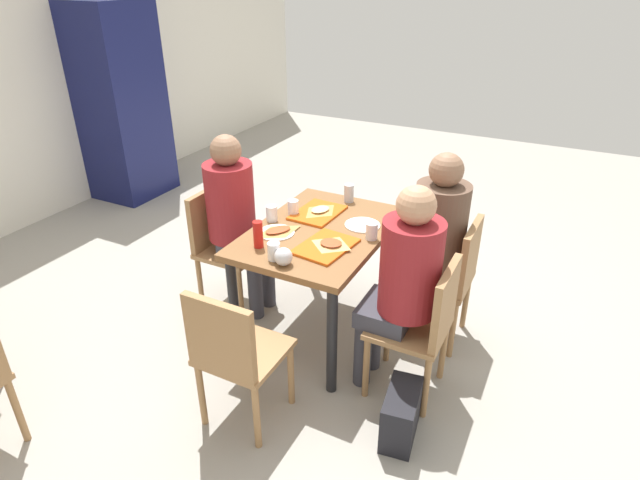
# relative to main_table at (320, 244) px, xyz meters

# --- Properties ---
(ground_plane) EXTENTS (10.00, 10.00, 0.02)m
(ground_plane) POSITION_rel_main_table_xyz_m (0.00, 0.00, -0.65)
(ground_plane) COLOR #9E998E
(main_table) EXTENTS (1.11, 0.77, 0.74)m
(main_table) POSITION_rel_main_table_xyz_m (0.00, 0.00, 0.00)
(main_table) COLOR brown
(main_table) RESTS_ON ground_plane
(chair_near_left) EXTENTS (0.40, 0.40, 0.83)m
(chair_near_left) POSITION_rel_main_table_xyz_m (-0.28, -0.77, -0.15)
(chair_near_left) COLOR #9E7247
(chair_near_left) RESTS_ON ground_plane
(chair_near_right) EXTENTS (0.40, 0.40, 0.83)m
(chair_near_right) POSITION_rel_main_table_xyz_m (0.28, -0.77, -0.15)
(chair_near_right) COLOR #9E7247
(chair_near_right) RESTS_ON ground_plane
(chair_far_side) EXTENTS (0.40, 0.40, 0.83)m
(chair_far_side) POSITION_rel_main_table_xyz_m (0.00, 0.77, -0.15)
(chair_far_side) COLOR #9E7247
(chair_far_side) RESTS_ON ground_plane
(chair_left_end) EXTENTS (0.40, 0.40, 0.83)m
(chair_left_end) POSITION_rel_main_table_xyz_m (-0.94, 0.00, -0.15)
(chair_left_end) COLOR #9E7247
(chair_left_end) RESTS_ON ground_plane
(person_in_red) EXTENTS (0.32, 0.42, 1.24)m
(person_in_red) POSITION_rel_main_table_xyz_m (-0.28, -0.63, 0.10)
(person_in_red) COLOR #383842
(person_in_red) RESTS_ON ground_plane
(person_in_brown_jacket) EXTENTS (0.32, 0.42, 1.24)m
(person_in_brown_jacket) POSITION_rel_main_table_xyz_m (0.28, -0.63, 0.10)
(person_in_brown_jacket) COLOR #383842
(person_in_brown_jacket) RESTS_ON ground_plane
(person_far_side) EXTENTS (0.32, 0.42, 1.24)m
(person_far_side) POSITION_rel_main_table_xyz_m (-0.00, 0.63, 0.10)
(person_far_side) COLOR #383842
(person_far_side) RESTS_ON ground_plane
(tray_red_near) EXTENTS (0.39, 0.30, 0.02)m
(tray_red_near) POSITION_rel_main_table_xyz_m (-0.19, -0.13, 0.11)
(tray_red_near) COLOR #D85914
(tray_red_near) RESTS_ON main_table
(tray_red_far) EXTENTS (0.37, 0.28, 0.02)m
(tray_red_far) POSITION_rel_main_table_xyz_m (0.19, 0.12, 0.11)
(tray_red_far) COLOR #D85914
(tray_red_far) RESTS_ON main_table
(paper_plate_center) EXTENTS (0.22, 0.22, 0.01)m
(paper_plate_center) POSITION_rel_main_table_xyz_m (-0.17, 0.21, 0.11)
(paper_plate_center) COLOR white
(paper_plate_center) RESTS_ON main_table
(paper_plate_near_edge) EXTENTS (0.22, 0.22, 0.01)m
(paper_plate_near_edge) POSITION_rel_main_table_xyz_m (0.17, -0.21, 0.11)
(paper_plate_near_edge) COLOR white
(paper_plate_near_edge) RESTS_ON main_table
(pizza_slice_a) EXTENTS (0.16, 0.18, 0.02)m
(pizza_slice_a) POSITION_rel_main_table_xyz_m (-0.18, -0.16, 0.13)
(pizza_slice_a) COLOR #DBAD60
(pizza_slice_a) RESTS_ON tray_red_near
(pizza_slice_b) EXTENTS (0.22, 0.18, 0.02)m
(pizza_slice_b) POSITION_rel_main_table_xyz_m (0.20, 0.10, 0.13)
(pizza_slice_b) COLOR #C68C47
(pizza_slice_b) RESTS_ON tray_red_far
(pizza_slice_c) EXTENTS (0.26, 0.23, 0.02)m
(pizza_slice_c) POSITION_rel_main_table_xyz_m (-0.16, 0.20, 0.12)
(pizza_slice_c) COLOR #C68C47
(pizza_slice_c) RESTS_ON paper_plate_center
(plastic_cup_a) EXTENTS (0.07, 0.07, 0.10)m
(plastic_cup_a) POSITION_rel_main_table_xyz_m (-0.03, 0.33, 0.15)
(plastic_cup_a) COLOR white
(plastic_cup_a) RESTS_ON main_table
(plastic_cup_b) EXTENTS (0.07, 0.07, 0.10)m
(plastic_cup_b) POSITION_rel_main_table_xyz_m (0.03, -0.33, 0.15)
(plastic_cup_b) COLOR white
(plastic_cup_b) RESTS_ON main_table
(plastic_cup_c) EXTENTS (0.07, 0.07, 0.10)m
(plastic_cup_c) POSITION_rel_main_table_xyz_m (-0.44, 0.06, 0.15)
(plastic_cup_c) COLOR white
(plastic_cup_c) RESTS_ON main_table
(plastic_cup_d) EXTENTS (0.07, 0.07, 0.10)m
(plastic_cup_d) POSITION_rel_main_table_xyz_m (0.11, 0.25, 0.15)
(plastic_cup_d) COLOR white
(plastic_cup_d) RESTS_ON main_table
(soda_can) EXTENTS (0.07, 0.07, 0.12)m
(soda_can) POSITION_rel_main_table_xyz_m (0.47, 0.02, 0.17)
(soda_can) COLOR #B7BCC6
(soda_can) RESTS_ON main_table
(condiment_bottle) EXTENTS (0.06, 0.06, 0.16)m
(condiment_bottle) POSITION_rel_main_table_xyz_m (-0.36, 0.21, 0.18)
(condiment_bottle) COLOR red
(condiment_bottle) RESTS_ON main_table
(foil_bundle) EXTENTS (0.10, 0.10, 0.10)m
(foil_bundle) POSITION_rel_main_table_xyz_m (-0.47, -0.02, 0.15)
(foil_bundle) COLOR silver
(foil_bundle) RESTS_ON main_table
(handbag) EXTENTS (0.34, 0.20, 0.28)m
(handbag) POSITION_rel_main_table_xyz_m (-0.63, -0.78, -0.50)
(handbag) COLOR black
(handbag) RESTS_ON ground_plane
(drink_fridge) EXTENTS (0.70, 0.60, 1.90)m
(drink_fridge) POSITION_rel_main_table_xyz_m (1.24, 2.85, 0.31)
(drink_fridge) COLOR #14194C
(drink_fridge) RESTS_ON ground_plane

